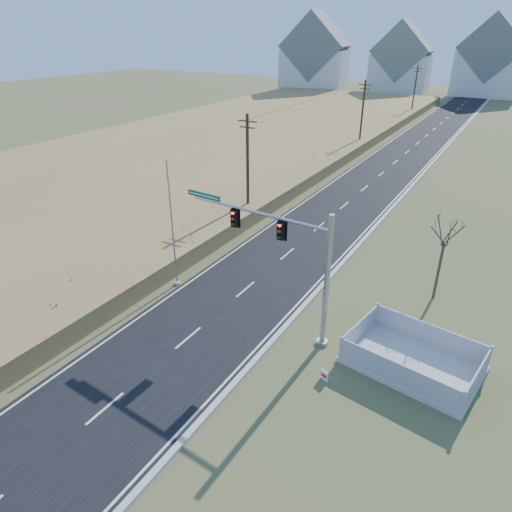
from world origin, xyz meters
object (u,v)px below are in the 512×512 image
at_px(fence_enclosure, 412,361).
at_px(open_sign, 324,376).
at_px(traffic_signal_mast, 295,259).
at_px(bare_tree, 447,231).
at_px(flagpole, 173,239).

distance_m(fence_enclosure, open_sign, 4.70).
height_order(traffic_signal_mast, bare_tree, traffic_signal_mast).
xyz_separation_m(traffic_signal_mast, open_sign, (3.10, -2.75, -4.27)).
height_order(open_sign, flagpole, flagpole).
xyz_separation_m(fence_enclosure, flagpole, (-15.42, 0.38, 3.05)).
distance_m(fence_enclosure, flagpole, 15.72).
relative_size(open_sign, flagpole, 0.07).
relative_size(traffic_signal_mast, bare_tree, 1.65).
bearing_deg(open_sign, bare_tree, 95.29).
distance_m(traffic_signal_mast, open_sign, 5.95).
relative_size(flagpole, bare_tree, 1.47).
height_order(traffic_signal_mast, flagpole, flagpole).
distance_m(traffic_signal_mast, bare_tree, 9.92).
height_order(fence_enclosure, bare_tree, bare_tree).
xyz_separation_m(traffic_signal_mast, fence_enclosure, (6.50, 0.49, -4.29)).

